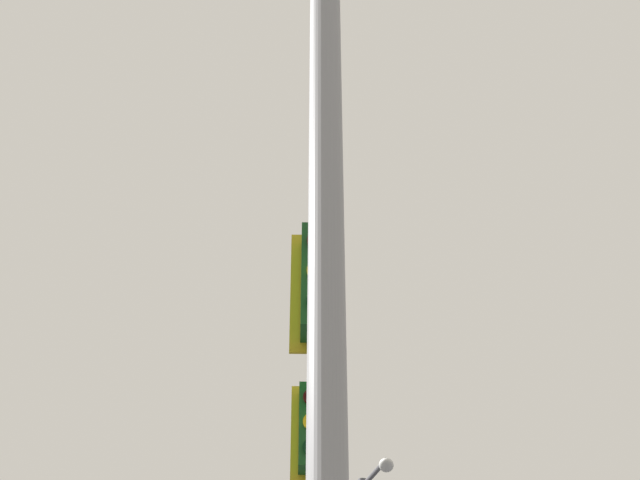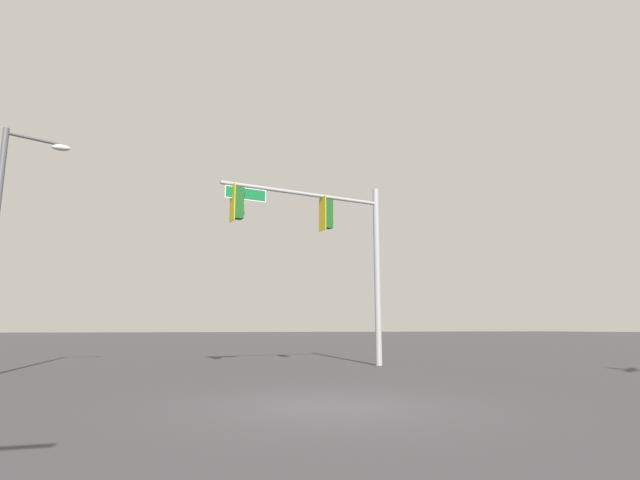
% 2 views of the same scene
% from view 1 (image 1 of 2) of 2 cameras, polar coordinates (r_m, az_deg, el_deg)
% --- Properties ---
extents(signal_pole_near, '(6.50, 1.07, 6.93)m').
position_cam_1_polar(signal_pole_near, '(7.73, -0.10, -7.94)').
color(signal_pole_near, gray).
rests_on(signal_pole_near, ground_plane).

